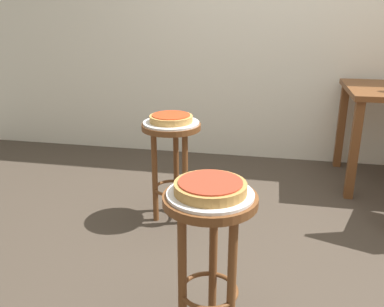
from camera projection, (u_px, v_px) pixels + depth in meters
ground_plane at (279, 252)px, 2.36m from camera, size 6.00×6.00×0.00m
stool_foreground at (210, 235)px, 1.62m from camera, size 0.37×0.37×0.65m
serving_plate_foreground at (210, 194)px, 1.56m from camera, size 0.34×0.34×0.01m
pizza_foreground at (210, 187)px, 1.55m from camera, size 0.28×0.28×0.05m
stool_middle at (172, 150)px, 2.60m from camera, size 0.37×0.37×0.65m
serving_plate_middle at (171, 123)px, 2.54m from camera, size 0.35×0.35×0.01m
pizza_middle at (171, 118)px, 2.53m from camera, size 0.27×0.27×0.05m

